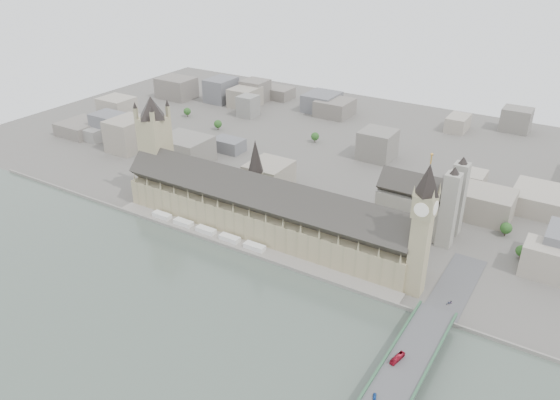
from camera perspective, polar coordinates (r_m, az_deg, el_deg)
The scene contains 16 objects.
ground at distance 453.64m, azimuth -3.22°, elevation -4.57°, with size 900.00×900.00×0.00m, color #595651.
river_thames at distance 359.49m, azimuth -19.00°, elevation -16.10°, with size 600.00×600.00×0.00m, color #49564C.
embankment_wall at distance 442.57m, azimuth -4.33°, elevation -5.26°, with size 600.00×1.50×3.00m, color gray.
river_terrace at distance 447.94m, azimuth -3.77°, elevation -4.88°, with size 270.00×15.00×2.00m, color gray.
terrace_tents at distance 468.16m, azimuth -7.75°, elevation -3.14°, with size 118.00×7.00×4.00m.
palace_of_westminster at distance 456.42m, azimuth -1.88°, elevation -1.04°, with size 265.00×40.73×55.44m.
elizabeth_tower at distance 378.96m, azimuth 14.70°, elevation -2.16°, with size 17.00×17.00×107.50m.
victoria_tower at distance 519.16m, azimuth -12.90°, elevation 5.78°, with size 30.00×30.00×100.00m.
central_tower at distance 450.91m, azimuth -2.57°, elevation 3.55°, with size 13.00×13.00×48.00m.
westminster_bridge at distance 330.58m, azimuth 12.16°, elevation -18.34°, with size 25.00×325.00×10.25m, color #474749.
westminster_abbey at distance 475.02m, azimuth 14.51°, elevation -0.45°, with size 68.00×36.00×64.00m.
city_skyline_inland at distance 641.30m, azimuth 9.39°, elevation 6.74°, with size 720.00×360.00×38.00m, color gray, non-canonical shape.
park_trees at distance 498.23m, azimuth -0.25°, elevation -0.45°, with size 110.00×30.00×15.00m, color #1E4E1B, non-canonical shape.
red_bus_north at distance 335.95m, azimuth 12.17°, elevation -15.85°, with size 2.82×12.03×3.35m, color maroon.
car_blue at distance 314.15m, azimuth 9.86°, elevation -19.55°, with size 1.76×4.37×1.49m, color #164193.
car_approach at distance 386.70m, azimuth 17.26°, elevation -10.23°, with size 1.84×4.53×1.32m, color gray.
Camera 1 is at (225.20, -314.48, 237.00)m, focal length 35.00 mm.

